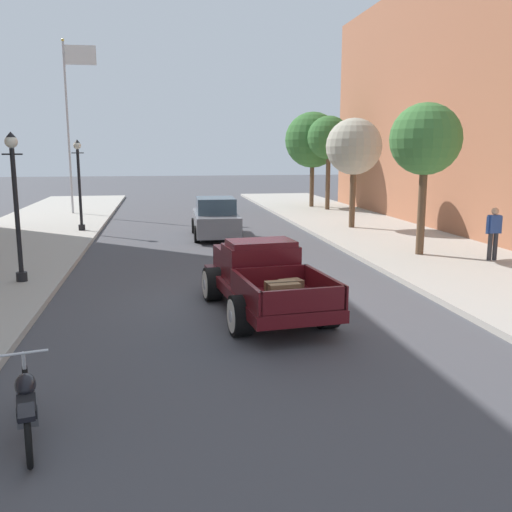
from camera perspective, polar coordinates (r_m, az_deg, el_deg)
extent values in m
plane|color=#47474C|center=(13.24, -1.32, -4.83)|extent=(140.00, 140.00, 0.00)
cube|color=#510F14|center=(12.35, 0.89, -3.37)|extent=(2.28, 5.06, 0.24)
cube|color=#510F14|center=(12.56, 0.44, -0.70)|extent=(1.67, 1.26, 0.80)
cube|color=#510F14|center=(12.43, 0.51, 1.34)|extent=(1.53, 1.08, 0.12)
cube|color=#3D4C5B|center=(13.07, -0.26, 0.46)|extent=(1.32, 0.18, 0.44)
cube|color=#510F14|center=(13.82, -1.07, -0.25)|extent=(1.47, 1.63, 0.52)
cube|color=silver|center=(14.58, -1.87, 0.24)|extent=(0.69, 0.17, 0.47)
cube|color=#510F14|center=(11.02, 2.99, -4.35)|extent=(1.91, 2.27, 0.04)
cube|color=#510F14|center=(10.74, -1.10, -3.52)|extent=(0.31, 2.10, 0.44)
cube|color=#510F14|center=(11.25, 6.92, -2.95)|extent=(0.31, 2.10, 0.44)
cube|color=#510F14|center=(10.05, 4.86, -4.56)|extent=(1.62, 0.25, 0.44)
cube|color=#510F14|center=(11.90, 1.44, -2.12)|extent=(1.62, 0.25, 0.44)
cylinder|color=black|center=(13.44, -4.44, -2.86)|extent=(0.44, 0.83, 0.80)
cylinder|color=silver|center=(13.41, -5.21, -2.90)|extent=(0.08, 0.65, 0.66)
cylinder|color=silver|center=(13.41, -5.26, -2.91)|extent=(0.05, 0.24, 0.24)
cylinder|color=black|center=(13.89, 2.84, -2.39)|extent=(0.44, 0.83, 0.80)
cylinder|color=silver|center=(13.95, 3.56, -2.34)|extent=(0.08, 0.65, 0.66)
cylinder|color=silver|center=(13.96, 3.60, -2.34)|extent=(0.05, 0.24, 0.24)
cylinder|color=black|center=(10.90, -1.61, -6.04)|extent=(0.44, 0.83, 0.80)
cylinder|color=silver|center=(10.86, -2.56, -6.11)|extent=(0.08, 0.65, 0.66)
cylinder|color=silver|center=(10.86, -2.61, -6.12)|extent=(0.05, 0.24, 0.24)
cylinder|color=black|center=(11.45, 7.17, -5.29)|extent=(0.44, 0.83, 0.80)
cylinder|color=silver|center=(11.53, 8.02, -5.21)|extent=(0.08, 0.65, 0.66)
cylinder|color=silver|center=(11.53, 8.06, -5.21)|extent=(0.05, 0.24, 0.24)
cube|color=olive|center=(10.59, 2.69, -3.74)|extent=(0.64, 0.50, 0.40)
cube|color=#3D2D1E|center=(10.59, 2.69, -3.74)|extent=(0.62, 0.12, 0.42)
cube|color=brown|center=(11.33, 3.57, -3.11)|extent=(0.50, 0.41, 0.28)
torus|color=black|center=(8.44, -22.26, -12.40)|extent=(0.22, 0.67, 0.67)
torus|color=black|center=(7.12, -22.06, -16.80)|extent=(0.22, 0.67, 0.67)
cube|color=#4C4C51|center=(7.71, -22.19, -14.23)|extent=(0.33, 0.48, 0.28)
ellipsoid|color=black|center=(7.85, -22.34, -11.96)|extent=(0.37, 0.57, 0.24)
cube|color=black|center=(7.42, -22.24, -13.96)|extent=(0.34, 0.60, 0.10)
cylinder|color=silver|center=(8.28, -22.40, -10.64)|extent=(0.11, 0.26, 0.58)
cylinder|color=silver|center=(8.07, -22.53, -9.08)|extent=(0.61, 0.18, 0.04)
cube|color=black|center=(6.98, -22.25, -14.46)|extent=(0.27, 0.43, 0.06)
cube|color=slate|center=(23.35, -4.13, 3.41)|extent=(1.81, 4.33, 0.80)
cube|color=#384C5B|center=(23.12, -4.12, 5.13)|extent=(1.56, 2.03, 0.64)
cylinder|color=black|center=(24.62, -6.27, 3.09)|extent=(0.23, 0.66, 0.66)
cylinder|color=black|center=(24.74, -2.44, 3.18)|extent=(0.23, 0.66, 0.66)
cylinder|color=black|center=(22.07, -6.00, 2.22)|extent=(0.23, 0.66, 0.66)
cylinder|color=black|center=(22.20, -1.74, 2.33)|extent=(0.23, 0.66, 0.66)
cylinder|color=#333338|center=(19.02, 22.61, 0.88)|extent=(0.14, 0.14, 0.86)
cylinder|color=#333338|center=(19.11, 23.07, 0.89)|extent=(0.14, 0.14, 0.86)
cube|color=#2D4C93|center=(18.97, 22.99, 3.00)|extent=(0.36, 0.22, 0.56)
cylinder|color=#2D4C93|center=(18.85, 22.42, 2.92)|extent=(0.09, 0.09, 0.54)
cylinder|color=#2D4C93|center=(19.09, 23.55, 2.92)|extent=(0.09, 0.09, 0.54)
sphere|color=tan|center=(18.92, 23.08, 4.20)|extent=(0.22, 0.22, 0.22)
cylinder|color=black|center=(16.01, -22.64, -1.94)|extent=(0.28, 0.28, 0.24)
cylinder|color=black|center=(15.76, -23.09, 4.18)|extent=(0.12, 0.12, 3.20)
cylinder|color=black|center=(15.68, -23.48, 9.44)|extent=(0.50, 0.04, 0.04)
sphere|color=silver|center=(15.68, -23.56, 10.57)|extent=(0.32, 0.32, 0.32)
cone|color=black|center=(15.69, -23.61, 11.23)|extent=(0.24, 0.24, 0.14)
cylinder|color=black|center=(25.45, -17.23, 2.78)|extent=(0.28, 0.28, 0.24)
cylinder|color=black|center=(25.29, -17.45, 6.64)|extent=(0.12, 0.12, 3.20)
cylinder|color=black|center=(25.24, -17.63, 9.93)|extent=(0.50, 0.04, 0.04)
sphere|color=silver|center=(25.24, -17.67, 10.63)|extent=(0.32, 0.32, 0.32)
cone|color=black|center=(25.24, -17.69, 11.04)|extent=(0.24, 0.24, 0.14)
cylinder|color=#B2B2B7|center=(32.56, -18.51, 12.05)|extent=(0.12, 0.12, 9.00)
sphere|color=gold|center=(33.04, -19.00, 20.00)|extent=(0.16, 0.16, 0.16)
cube|color=silver|center=(32.80, -17.36, 18.87)|extent=(1.60, 0.03, 1.00)
cylinder|color=brown|center=(19.25, 16.43, 4.42)|extent=(0.26, 0.26, 2.89)
sphere|color=#3D7538|center=(19.15, 16.80, 11.28)|extent=(2.30, 2.30, 2.30)
cylinder|color=brown|center=(25.51, 9.74, 5.84)|extent=(0.26, 0.26, 2.64)
sphere|color=#ADA893|center=(25.43, 9.90, 10.88)|extent=(2.46, 2.46, 2.46)
cylinder|color=brown|center=(33.23, 7.29, 7.46)|extent=(0.26, 0.26, 3.21)
sphere|color=#33662D|center=(33.19, 7.39, 11.82)|extent=(2.46, 2.46, 2.46)
cylinder|color=brown|center=(34.92, 5.68, 7.29)|extent=(0.26, 0.26, 2.78)
sphere|color=#33662D|center=(34.87, 5.76, 11.63)|extent=(3.34, 3.34, 3.34)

